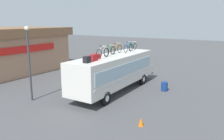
% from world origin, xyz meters
% --- Properties ---
extents(ground_plane, '(120.00, 120.00, 0.00)m').
position_xyz_m(ground_plane, '(0.00, 0.00, 0.00)').
color(ground_plane, '#4C4C4F').
extents(bus, '(10.98, 2.62, 3.12)m').
position_xyz_m(bus, '(0.17, 0.00, 1.85)').
color(bus, silver).
rests_on(bus, ground).
extents(luggage_bag_1, '(0.46, 0.37, 0.44)m').
position_xyz_m(luggage_bag_1, '(-3.92, -0.22, 3.34)').
color(luggage_bag_1, black).
rests_on(luggage_bag_1, bus).
extents(luggage_bag_2, '(0.53, 0.34, 0.46)m').
position_xyz_m(luggage_bag_2, '(-3.08, -0.16, 3.35)').
color(luggage_bag_2, maroon).
rests_on(luggage_bag_2, bus).
extents(luggage_bag_3, '(0.65, 0.52, 0.35)m').
position_xyz_m(luggage_bag_3, '(-2.27, 0.25, 3.30)').
color(luggage_bag_3, maroon).
rests_on(luggage_bag_3, bus).
extents(rooftop_bicycle_1, '(1.74, 0.44, 0.95)m').
position_xyz_m(rooftop_bicycle_1, '(-1.59, 0.06, 3.52)').
color(rooftop_bicycle_1, black).
rests_on(rooftop_bicycle_1, bus).
extents(rooftop_bicycle_2, '(1.61, 0.44, 0.87)m').
position_xyz_m(rooftop_bicycle_2, '(-0.21, 0.34, 3.49)').
color(rooftop_bicycle_2, black).
rests_on(rooftop_bicycle_2, bus).
extents(rooftop_bicycle_3, '(1.76, 0.44, 0.93)m').
position_xyz_m(rooftop_bicycle_3, '(1.06, 0.41, 3.51)').
color(rooftop_bicycle_3, black).
rests_on(rooftop_bicycle_3, bus).
extents(rooftop_bicycle_4, '(1.78, 0.44, 0.95)m').
position_xyz_m(rooftop_bicycle_4, '(2.46, -0.04, 3.52)').
color(rooftop_bicycle_4, black).
rests_on(rooftop_bicycle_4, bus).
extents(rooftop_bicycle_5, '(1.66, 0.44, 0.86)m').
position_xyz_m(rooftop_bicycle_5, '(3.80, 0.22, 3.48)').
color(rooftop_bicycle_5, black).
rests_on(rooftop_bicycle_5, bus).
extents(roadside_building, '(14.72, 8.86, 5.13)m').
position_xyz_m(roadside_building, '(-0.76, 14.69, 2.63)').
color(roadside_building, tan).
rests_on(roadside_building, ground).
extents(trash_bin, '(0.55, 0.55, 0.77)m').
position_xyz_m(trash_bin, '(2.44, -3.59, 0.38)').
color(trash_bin, navy).
rests_on(trash_bin, ground).
extents(traffic_cone, '(0.32, 0.32, 0.50)m').
position_xyz_m(traffic_cone, '(-4.74, -4.68, 0.25)').
color(traffic_cone, orange).
rests_on(traffic_cone, ground).
extents(street_lamp, '(0.31, 0.31, 5.54)m').
position_xyz_m(street_lamp, '(-5.16, 4.17, 3.26)').
color(street_lamp, '#38383D').
rests_on(street_lamp, ground).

